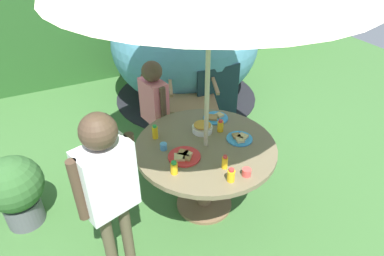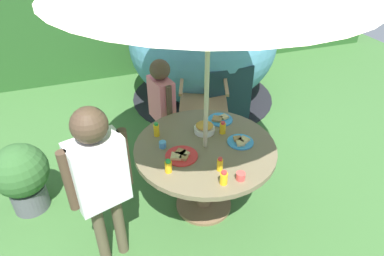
# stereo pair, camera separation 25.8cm
# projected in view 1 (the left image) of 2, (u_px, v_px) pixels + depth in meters

# --- Properties ---
(ground_plane) EXTENTS (10.00, 10.00, 0.02)m
(ground_plane) POSITION_uv_depth(u_px,v_px,m) (204.00, 205.00, 3.19)
(ground_plane) COLOR #3D6B33
(hedge_backdrop) EXTENTS (9.00, 0.70, 1.96)m
(hedge_backdrop) POSITION_uv_depth(u_px,v_px,m) (103.00, 10.00, 5.21)
(hedge_backdrop) COLOR #285623
(hedge_backdrop) RESTS_ON ground_plane
(garden_table) EXTENTS (1.18, 1.18, 0.69)m
(garden_table) POSITION_uv_depth(u_px,v_px,m) (205.00, 158.00, 2.87)
(garden_table) COLOR brown
(garden_table) RESTS_ON ground_plane
(wooden_chair) EXTENTS (0.66, 0.63, 1.00)m
(wooden_chair) POSITION_uv_depth(u_px,v_px,m) (192.00, 91.00, 3.86)
(wooden_chair) COLOR #93704C
(wooden_chair) RESTS_ON ground_plane
(dome_tent) EXTENTS (2.02, 2.02, 1.61)m
(dome_tent) POSITION_uv_depth(u_px,v_px,m) (186.00, 43.00, 4.51)
(dome_tent) COLOR teal
(dome_tent) RESTS_ON ground_plane
(potted_plant) EXTENTS (0.48, 0.48, 0.68)m
(potted_plant) POSITION_uv_depth(u_px,v_px,m) (15.00, 189.00, 2.81)
(potted_plant) COLOR #595960
(potted_plant) RESTS_ON ground_plane
(child_in_pink_shirt) EXTENTS (0.22, 0.39, 1.16)m
(child_in_pink_shirt) POSITION_uv_depth(u_px,v_px,m) (154.00, 102.00, 3.31)
(child_in_pink_shirt) COLOR #3F3F47
(child_in_pink_shirt) RESTS_ON ground_plane
(child_in_white_shirt) EXTENTS (0.44, 0.29, 1.37)m
(child_in_white_shirt) POSITION_uv_depth(u_px,v_px,m) (107.00, 179.00, 2.19)
(child_in_white_shirt) COLOR brown
(child_in_white_shirt) RESTS_ON ground_plane
(snack_bowl) EXTENTS (0.18, 0.18, 0.09)m
(snack_bowl) POSITION_uv_depth(u_px,v_px,m) (202.00, 127.00, 2.94)
(snack_bowl) COLOR white
(snack_bowl) RESTS_ON garden_table
(plate_front_edge) EXTENTS (0.26, 0.26, 0.03)m
(plate_front_edge) POSITION_uv_depth(u_px,v_px,m) (184.00, 156.00, 2.65)
(plate_front_edge) COLOR red
(plate_front_edge) RESTS_ON garden_table
(plate_mid_left) EXTENTS (0.23, 0.23, 0.03)m
(plate_mid_left) POSITION_uv_depth(u_px,v_px,m) (216.00, 118.00, 3.13)
(plate_mid_left) COLOR #338CD8
(plate_mid_left) RESTS_ON garden_table
(plate_far_left) EXTENTS (0.22, 0.22, 0.03)m
(plate_far_left) POSITION_uv_depth(u_px,v_px,m) (240.00, 138.00, 2.85)
(plate_far_left) COLOR #338CD8
(plate_far_left) RESTS_ON garden_table
(juice_bottle_near_left) EXTENTS (0.05, 0.05, 0.11)m
(juice_bottle_near_left) POSITION_uv_depth(u_px,v_px,m) (174.00, 168.00, 2.48)
(juice_bottle_near_left) COLOR yellow
(juice_bottle_near_left) RESTS_ON garden_table
(juice_bottle_near_right) EXTENTS (0.05, 0.05, 0.11)m
(juice_bottle_near_right) POSITION_uv_depth(u_px,v_px,m) (225.00, 162.00, 2.53)
(juice_bottle_near_right) COLOR yellow
(juice_bottle_near_right) RESTS_ON garden_table
(juice_bottle_far_right) EXTENTS (0.05, 0.05, 0.11)m
(juice_bottle_far_right) POSITION_uv_depth(u_px,v_px,m) (220.00, 126.00, 2.94)
(juice_bottle_far_right) COLOR yellow
(juice_bottle_far_right) RESTS_ON garden_table
(juice_bottle_center_front) EXTENTS (0.06, 0.06, 0.11)m
(juice_bottle_center_front) POSITION_uv_depth(u_px,v_px,m) (231.00, 175.00, 2.41)
(juice_bottle_center_front) COLOR yellow
(juice_bottle_center_front) RESTS_ON garden_table
(juice_bottle_center_back) EXTENTS (0.05, 0.05, 0.13)m
(juice_bottle_center_back) POSITION_uv_depth(u_px,v_px,m) (155.00, 132.00, 2.85)
(juice_bottle_center_back) COLOR yellow
(juice_bottle_center_back) RESTS_ON garden_table
(cup_near) EXTENTS (0.07, 0.07, 0.06)m
(cup_near) POSITION_uv_depth(u_px,v_px,m) (247.00, 172.00, 2.47)
(cup_near) COLOR #E04C47
(cup_near) RESTS_ON garden_table
(cup_far) EXTENTS (0.06, 0.06, 0.06)m
(cup_far) POSITION_uv_depth(u_px,v_px,m) (164.00, 146.00, 2.73)
(cup_far) COLOR #4C99D8
(cup_far) RESTS_ON garden_table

